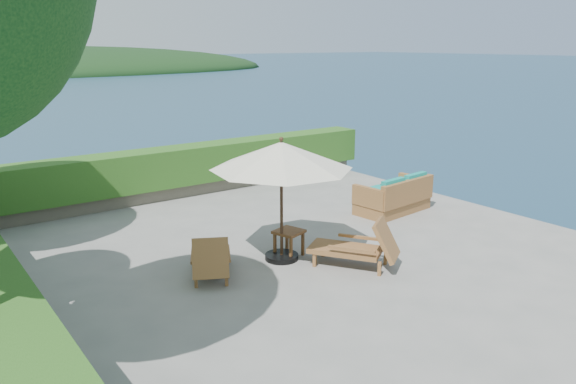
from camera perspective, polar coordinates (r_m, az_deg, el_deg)
ground at (r=11.23m, az=1.17°, el=-6.51°), size 12.00×12.00×0.00m
foundation at (r=11.88m, az=1.13°, el=-13.49°), size 12.00×12.00×3.00m
offshore_island at (r=151.75m, az=-24.58°, el=10.99°), size 126.00×57.60×12.60m
planter_wall_far at (r=15.78m, az=-11.21°, el=0.25°), size 12.00×0.60×0.36m
hedge_far at (r=15.63m, az=-11.33°, el=2.63°), size 12.40×0.90×1.00m
patio_umbrella at (r=10.48m, az=-0.68°, el=3.61°), size 3.27×3.27×2.42m
lounge_left at (r=10.23m, az=-7.86°, el=-6.66°), size 1.27×1.63×0.88m
lounge_right at (r=10.66m, az=7.18°, el=-5.53°), size 1.49×1.76×0.96m
side_table at (r=11.07m, az=0.09°, el=-4.38°), size 0.63×0.63×0.54m
wicker_loveseat at (r=14.21m, az=10.77°, el=-0.55°), size 2.06×1.21×0.96m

